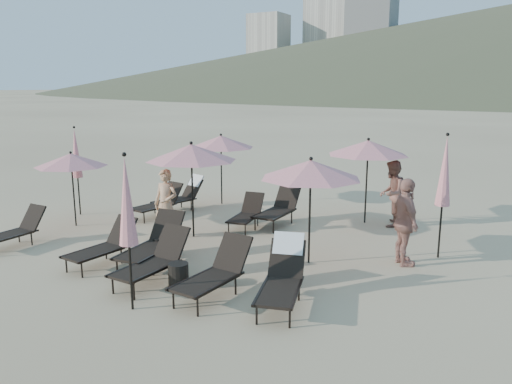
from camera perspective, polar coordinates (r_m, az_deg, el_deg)
The scene contains 25 objects.
ground at distance 10.03m, azimuth -6.36°, elevation -10.26°, with size 800.00×800.00×0.00m, color #D6BA8C.
hotel_skyline at distance 296.51m, azimuth 9.88°, elevation 15.84°, with size 109.00×82.00×55.00m.
lounger_0 at distance 13.29m, azimuth -25.80°, elevation -3.88°, with size 0.63×1.57×0.90m.
lounger_1 at distance 11.28m, azimuth -17.02°, elevation -5.80°, with size 0.78×1.69×0.94m.
lounger_2 at distance 10.98m, azimuth -11.73°, elevation -5.72°, with size 0.88×1.88×1.05m.
lounger_3 at distance 10.02m, azimuth -11.65°, elevation -7.62°, with size 0.74×1.76×1.00m.
lounger_4 at distance 9.24m, azimuth -4.73°, elevation -9.10°, with size 0.80×1.79×1.00m.
lounger_5 at distance 8.93m, azimuth 3.08°, elevation -9.41°, with size 1.12×1.89×1.11m.
lounger_6 at distance 14.95m, azimuth -11.07°, elevation -1.14°, with size 0.87×1.71×0.94m.
lounger_7 at distance 15.64m, azimuth -8.45°, elevation -0.26°, with size 1.02×1.75×1.03m.
lounger_8 at distance 13.56m, azimuth -1.07°, elevation -2.43°, with size 0.79×1.57×0.86m.
lounger_9 at distance 13.85m, azimuth 2.59°, elevation -1.82°, with size 0.70×1.78×1.02m.
umbrella_open_0 at distance 14.34m, azimuth -20.38°, elevation 3.45°, with size 1.93×1.93×2.08m.
umbrella_open_1 at distance 12.51m, azimuth -7.40°, elevation 4.48°, with size 2.28×2.28×2.45m.
umbrella_open_2 at distance 10.56m, azimuth 6.27°, elevation 2.58°, with size 2.17×2.17×2.34m.
umbrella_open_3 at distance 16.06m, azimuth -4.03°, elevation 5.75°, with size 2.14×2.14×2.30m.
umbrella_open_4 at distance 14.06m, azimuth 12.69°, elevation 4.95°, with size 2.24×2.24×2.41m.
umbrella_closed_0 at distance 8.52m, azimuth -14.55°, elevation -1.13°, with size 0.32×0.32×2.74m.
umbrella_closed_1 at distance 11.61m, azimuth 20.76°, elevation 2.16°, with size 0.33×0.33×2.81m.
umbrella_closed_2 at distance 15.59m, azimuth -19.89°, elevation 4.15°, with size 0.31×0.31×2.65m.
side_table_0 at distance 11.52m, azimuth -10.92°, elevation -6.20°, with size 0.35×0.35×0.46m, color black.
side_table_1 at distance 9.77m, azimuth -8.85°, elevation -9.41°, with size 0.39×0.39×0.49m, color black.
beachgoer_a at distance 12.72m, azimuth -10.25°, elevation -1.37°, with size 0.64×0.42×1.77m, color tan.
beachgoer_b at distance 14.10m, azimuth 15.24°, elevation -0.17°, with size 0.89×0.69×1.82m, color #8B5848.
beachgoer_c at distance 11.08m, azimuth 16.69°, elevation -3.33°, with size 1.11×0.46×1.90m, color tan.
Camera 1 is at (5.44, -7.52, 3.80)m, focal length 35.00 mm.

